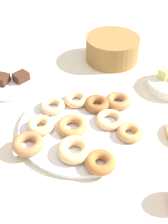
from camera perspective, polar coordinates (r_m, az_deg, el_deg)
ground_plane at (r=0.88m, az=-0.73°, el=-3.43°), size 2.40×2.40×0.00m
donut_plate at (r=0.87m, az=-0.74°, el=-3.07°), size 0.38×0.38×0.02m
donut_0 at (r=0.86m, az=-8.79°, el=-2.66°), size 0.11×0.11×0.03m
donut_1 at (r=0.87m, az=5.27°, el=-1.55°), size 0.12×0.12×0.02m
donut_2 at (r=0.94m, az=6.89°, el=2.25°), size 0.09×0.09×0.03m
donut_3 at (r=0.78m, az=-1.97°, el=-7.62°), size 0.11×0.11×0.03m
donut_4 at (r=0.84m, az=9.28°, el=-4.11°), size 0.11×0.11×0.02m
donut_5 at (r=0.94m, az=-1.59°, el=2.63°), size 0.10×0.10×0.02m
donut_6 at (r=0.92m, az=2.63°, el=1.69°), size 0.11×0.11×0.03m
donut_7 at (r=0.92m, az=-6.44°, el=1.22°), size 0.10×0.10×0.02m
donut_8 at (r=0.84m, az=-2.44°, el=-2.88°), size 0.13×0.13×0.03m
donut_9 at (r=0.75m, az=3.34°, el=-10.12°), size 0.11×0.11×0.03m
donut_10 at (r=0.81m, az=-11.31°, el=-6.34°), size 0.12×0.12×0.03m
cake_plate at (r=1.08m, az=-14.30°, el=5.54°), size 0.20×0.20×0.01m
brownie_near at (r=1.07m, az=-16.30°, el=6.38°), size 0.05×0.05×0.03m
brownie_far at (r=1.07m, az=-12.64°, el=7.00°), size 0.06×0.06×0.03m
basket at (r=1.19m, az=5.76°, el=12.66°), size 0.27×0.27×0.10m
melon_chunk_left at (r=1.06m, az=16.01°, el=7.51°), size 0.05×0.05×0.04m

